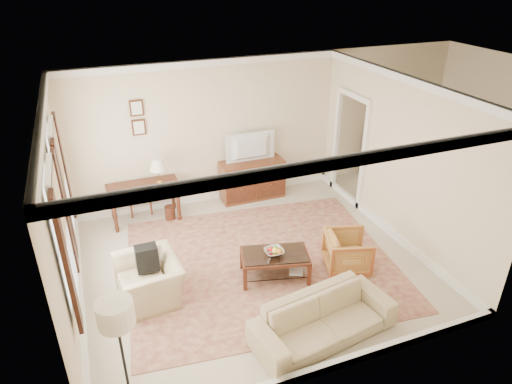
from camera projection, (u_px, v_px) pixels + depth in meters
room_shell at (251, 121)px, 6.55m from camera, size 5.51×5.01×2.91m
annex_bedroom at (425, 176)px, 9.92m from camera, size 3.00×2.70×2.90m
window_front at (63, 237)px, 5.52m from camera, size 0.12×1.56×1.80m
window_rear at (62, 183)px, 6.84m from camera, size 0.12×1.56×1.80m
doorway at (349, 150)px, 9.30m from camera, size 0.10×1.12×2.25m
rug at (261, 263)px, 7.66m from camera, size 4.70×4.15×0.01m
writing_desk at (144, 191)px, 8.65m from camera, size 1.34×0.67×0.73m
desk_chair at (138, 189)px, 8.96m from camera, size 0.55×0.55×1.05m
desk_lamp at (158, 171)px, 8.59m from camera, size 0.32×0.32×0.50m
framed_prints at (138, 117)px, 8.42m from camera, size 0.25×0.04×0.68m
sideboard at (252, 179)px, 9.60m from camera, size 1.33×0.51×0.82m
tv at (252, 139)px, 9.16m from camera, size 1.00×0.57×0.13m
coffee_table at (275, 259)px, 7.17m from camera, size 1.18×0.86×0.45m
fruit_bowl at (274, 251)px, 7.09m from camera, size 0.42×0.42×0.10m
book_a at (262, 264)px, 7.33m from camera, size 0.28×0.06×0.38m
book_b at (290, 269)px, 7.22m from camera, size 0.26×0.15×0.38m
striped_armchair at (348, 250)px, 7.36m from camera, size 0.82×0.85×0.71m
club_armchair at (149, 274)px, 6.69m from camera, size 0.74×1.05×0.87m
backpack at (146, 255)px, 6.69m from camera, size 0.29×0.37×0.40m
sofa at (324, 313)px, 6.02m from camera, size 2.03×0.87×0.77m
floor_lamp at (117, 322)px, 4.60m from camera, size 0.38×0.38×1.54m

